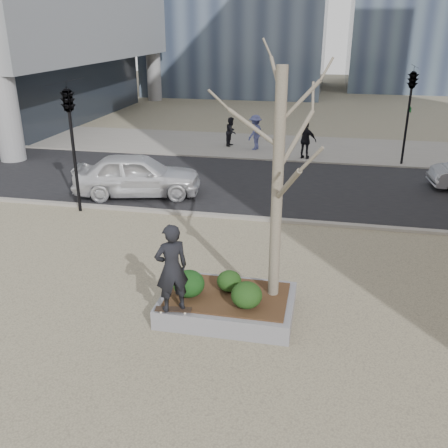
% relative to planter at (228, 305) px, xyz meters
% --- Properties ---
extents(ground, '(120.00, 120.00, 0.00)m').
position_rel_planter_xyz_m(ground, '(-1.00, 0.00, -0.23)').
color(ground, gray).
rests_on(ground, ground).
extents(street, '(60.00, 8.00, 0.02)m').
position_rel_planter_xyz_m(street, '(-1.00, 10.00, -0.21)').
color(street, black).
rests_on(street, ground).
extents(far_sidewalk, '(60.00, 6.00, 0.02)m').
position_rel_planter_xyz_m(far_sidewalk, '(-1.00, 17.00, -0.21)').
color(far_sidewalk, gray).
rests_on(far_sidewalk, ground).
extents(planter, '(3.00, 2.00, 0.45)m').
position_rel_planter_xyz_m(planter, '(0.00, 0.00, 0.00)').
color(planter, gray).
rests_on(planter, ground).
extents(planter_mulch, '(2.70, 1.70, 0.04)m').
position_rel_planter_xyz_m(planter_mulch, '(0.00, 0.00, 0.25)').
color(planter_mulch, '#382314').
rests_on(planter_mulch, planter).
extents(sycamore_tree, '(2.80, 2.80, 6.60)m').
position_rel_planter_xyz_m(sycamore_tree, '(1.00, 0.30, 3.56)').
color(sycamore_tree, gray).
rests_on(sycamore_tree, planter_mulch).
extents(shrub_left, '(0.71, 0.71, 0.61)m').
position_rel_planter_xyz_m(shrub_left, '(-0.85, -0.20, 0.57)').
color(shrub_left, '#113410').
rests_on(shrub_left, planter_mulch).
extents(shrub_middle, '(0.57, 0.57, 0.48)m').
position_rel_planter_xyz_m(shrub_middle, '(-0.01, 0.22, 0.51)').
color(shrub_middle, '#173C13').
rests_on(shrub_middle, planter_mulch).
extents(shrub_right, '(0.68, 0.68, 0.58)m').
position_rel_planter_xyz_m(shrub_right, '(0.50, -0.41, 0.55)').
color(shrub_right, '#113511').
rests_on(shrub_right, planter_mulch).
extents(skateboard, '(0.80, 0.30, 0.08)m').
position_rel_planter_xyz_m(skateboard, '(-1.01, -0.88, 0.26)').
color(skateboard, black).
rests_on(skateboard, planter).
extents(skateboarder, '(0.85, 0.80, 1.96)m').
position_rel_planter_xyz_m(skateboarder, '(-1.01, -0.88, 1.28)').
color(skateboarder, black).
rests_on(skateboarder, skateboard).
extents(police_car, '(5.12, 2.97, 1.64)m').
position_rel_planter_xyz_m(police_car, '(-5.07, 7.63, 0.61)').
color(police_car, silver).
rests_on(police_car, street).
extents(pedestrian_a, '(0.69, 0.83, 1.54)m').
position_rel_planter_xyz_m(pedestrian_a, '(-3.16, 16.66, 0.57)').
color(pedestrian_a, black).
rests_on(pedestrian_a, far_sidewalk).
extents(pedestrian_b, '(1.04, 1.33, 1.81)m').
position_rel_planter_xyz_m(pedestrian_b, '(-1.76, 16.08, 0.70)').
color(pedestrian_b, '#484E82').
rests_on(pedestrian_b, far_sidewalk).
extents(pedestrian_c, '(1.13, 0.67, 1.80)m').
position_rel_planter_xyz_m(pedestrian_c, '(0.94, 14.68, 0.70)').
color(pedestrian_c, black).
rests_on(pedestrian_c, far_sidewalk).
extents(traffic_light_near, '(0.60, 2.48, 4.50)m').
position_rel_planter_xyz_m(traffic_light_near, '(-6.50, 5.60, 2.02)').
color(traffic_light_near, black).
rests_on(traffic_light_near, ground).
extents(traffic_light_far, '(0.60, 2.48, 4.50)m').
position_rel_planter_xyz_m(traffic_light_far, '(5.50, 14.60, 2.02)').
color(traffic_light_far, black).
rests_on(traffic_light_far, ground).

